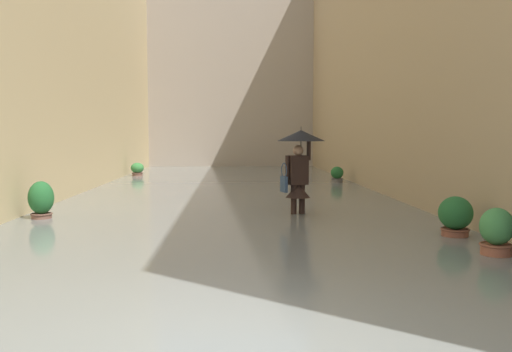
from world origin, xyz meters
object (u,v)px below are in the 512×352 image
(potted_plant_mid_right, at_px, (137,171))
(potted_plant_far_left, at_px, (455,220))
(potted_plant_mid_left, at_px, (496,237))
(potted_plant_near_left, at_px, (337,177))
(person_wading, at_px, (299,157))
(potted_plant_near_right, at_px, (41,203))

(potted_plant_mid_right, bearing_deg, potted_plant_far_left, 119.61)
(potted_plant_mid_left, relative_size, potted_plant_mid_right, 1.18)
(potted_plant_near_left, bearing_deg, potted_plant_mid_right, -24.03)
(potted_plant_near_left, distance_m, potted_plant_far_left, 9.50)
(potted_plant_near_left, xyz_separation_m, potted_plant_far_left, (-0.04, 9.50, 0.07))
(person_wading, xyz_separation_m, potted_plant_near_left, (-2.15, -7.01, -0.97))
(person_wading, xyz_separation_m, potted_plant_mid_left, (-2.18, 3.83, -0.92))
(potted_plant_near_left, bearing_deg, potted_plant_mid_left, 90.18)
(potted_plant_near_left, bearing_deg, potted_plant_near_right, 45.81)
(person_wading, bearing_deg, potted_plant_mid_right, -63.77)
(potted_plant_far_left, relative_size, potted_plant_mid_right, 1.18)
(person_wading, relative_size, potted_plant_mid_right, 2.79)
(potted_plant_near_left, relative_size, potted_plant_near_right, 0.80)
(potted_plant_near_right, height_order, potted_plant_mid_right, potted_plant_near_right)
(person_wading, xyz_separation_m, potted_plant_far_left, (-2.18, 2.49, -0.90))
(potted_plant_near_right, bearing_deg, potted_plant_mid_left, 154.32)
(potted_plant_far_left, bearing_deg, potted_plant_mid_right, -60.39)
(potted_plant_mid_left, bearing_deg, potted_plant_far_left, -90.16)
(potted_plant_mid_left, height_order, potted_plant_near_right, potted_plant_near_right)
(potted_plant_far_left, distance_m, potted_plant_near_right, 7.51)
(potted_plant_near_right, xyz_separation_m, potted_plant_mid_right, (0.01, -10.58, -0.10))
(potted_plant_mid_right, bearing_deg, potted_plant_mid_left, 117.18)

